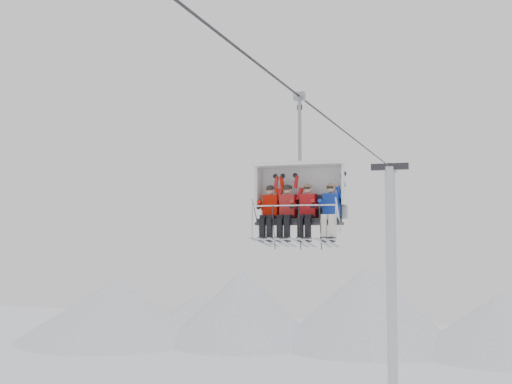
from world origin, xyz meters
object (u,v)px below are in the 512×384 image
(lift_tower_right, at_px, (392,307))
(skier_center_right, at_px, (307,210))
(skier_center_left, at_px, (287,210))
(skier_far_right, at_px, (330,210))
(chairlift_carrier, at_px, (301,193))
(skier_far_left, at_px, (270,211))

(lift_tower_right, relative_size, skier_center_right, 7.99)
(skier_center_left, relative_size, skier_far_right, 1.00)
(chairlift_carrier, relative_size, skier_far_left, 2.36)
(chairlift_carrier, distance_m, skier_center_left, 0.64)
(lift_tower_right, distance_m, skier_center_left, 19.13)
(chairlift_carrier, xyz_separation_m, skier_far_right, (0.87, -0.30, -0.47))
(skier_center_right, bearing_deg, skier_far_right, 0.01)
(chairlift_carrier, xyz_separation_m, skier_center_right, (0.24, -0.30, -0.47))
(chairlift_carrier, xyz_separation_m, skier_center_left, (-0.32, -0.30, -0.47))
(chairlift_carrier, bearing_deg, skier_far_left, -158.99)
(skier_far_left, height_order, skier_far_right, skier_far_right)
(chairlift_carrier, relative_size, skier_center_right, 2.36)
(skier_center_left, xyz_separation_m, skier_far_right, (1.18, 0.00, 0.00))
(skier_far_left, xyz_separation_m, skier_far_right, (1.66, 0.00, 0.00))
(chairlift_carrier, bearing_deg, lift_tower_right, 90.00)
(chairlift_carrier, relative_size, skier_center_left, 2.36)
(lift_tower_right, distance_m, skier_far_left, 19.14)
(chairlift_carrier, distance_m, skier_far_right, 1.03)
(lift_tower_right, height_order, skier_center_right, lift_tower_right)
(lift_tower_right, relative_size, chairlift_carrier, 3.38)
(skier_far_left, bearing_deg, lift_tower_right, 87.56)
(skier_center_right, bearing_deg, skier_center_left, -179.95)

